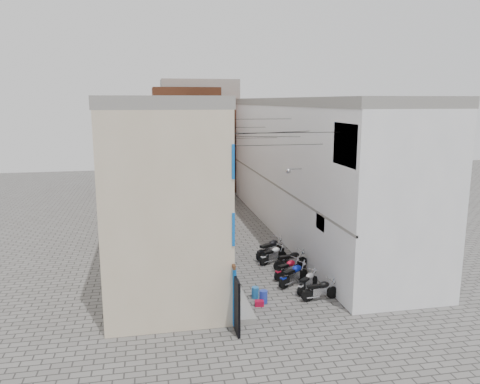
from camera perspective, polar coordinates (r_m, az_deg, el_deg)
ground at (r=19.89m, az=6.73°, el=-15.32°), size 90.00×90.00×0.00m
plinth at (r=31.36m, az=-4.22°, el=-5.05°), size 0.90×26.00×0.25m
building_left at (r=30.18m, az=-9.86°, el=2.68°), size 5.10×27.00×9.00m
building_right at (r=32.04m, az=8.29°, el=3.22°), size 5.94×26.00×9.00m
building_far_brick_left at (r=45.22m, az=-6.61°, el=6.16°), size 6.00×6.00×10.00m
building_far_brick_right at (r=47.95m, az=-0.80°, el=5.31°), size 5.00×6.00×8.00m
building_far_concrete at (r=51.33m, az=-4.94°, el=7.33°), size 8.00×5.00×11.00m
far_shopfront at (r=43.17m, az=-3.55°, el=0.89°), size 2.00×0.30×2.40m
overhead_wires at (r=25.25m, az=1.73°, el=7.22°), size 5.80×13.02×1.32m
motorcycle_a at (r=21.70m, az=9.74°, el=-11.58°), size 1.84×0.72×1.04m
motorcycle_b at (r=22.52m, az=8.26°, el=-10.67°), size 1.70×1.62×1.04m
motorcycle_c at (r=23.15m, az=6.58°, el=-9.85°), size 2.04×1.59×1.16m
motorcycle_d at (r=24.00m, az=5.88°, el=-9.17°), size 1.91×1.42×1.08m
motorcycle_e at (r=25.09m, az=6.22°, el=-8.17°), size 2.07×0.99×1.15m
motorcycle_f at (r=25.99m, az=4.05°, el=-7.54°), size 1.92×1.30×1.07m
motorcycle_g at (r=26.72m, az=3.75°, el=-6.79°), size 2.23×1.71×1.26m
person_a at (r=22.68m, az=-2.01°, el=-8.82°), size 0.60×0.73×1.71m
person_b at (r=25.85m, az=-1.96°, el=-6.58°), size 0.85×0.90×1.47m
water_jug_near at (r=21.24m, az=2.86°, el=-12.63°), size 0.46×0.46×0.57m
water_jug_far at (r=21.72m, az=1.86°, el=-12.15°), size 0.42×0.42×0.52m
red_crate at (r=21.01m, az=2.37°, el=-13.40°), size 0.42×0.34×0.24m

